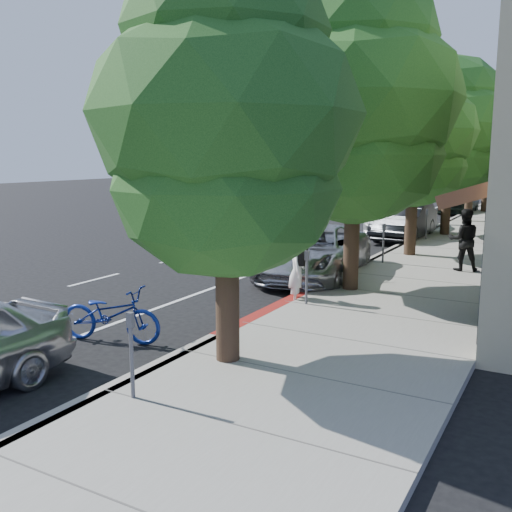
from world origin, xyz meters
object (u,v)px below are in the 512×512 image
Objects in this scene: street_tree_0 at (226,122)px; bicycle at (111,314)px; street_tree_2 at (415,134)px; street_tree_3 at (450,128)px; pedestrian at (464,240)px; street_tree_4 at (473,138)px; street_tree_5 at (489,137)px; silver_suv at (313,252)px; cyclist at (297,272)px; street_tree_1 at (355,104)px; white_pickup at (400,215)px; dark_suv_far at (459,202)px; dark_sedan at (404,221)px.

bicycle is at bearing 178.88° from street_tree_0.
street_tree_3 is (0.00, 6.00, 0.43)m from street_tree_2.
street_tree_0 reaches higher than pedestrian.
pedestrian is at bearing -81.42° from street_tree_4.
street_tree_5 is 1.42× the size of silver_suv.
street_tree_2 is 18.00m from street_tree_5.
street_tree_4 reaches higher than bicycle.
bicycle is at bearing -104.80° from silver_suv.
street_tree_4 is at bearing 90.00° from street_tree_3.
street_tree_0 is at bearing 161.46° from cyclist.
bicycle is (-2.70, 0.05, -3.56)m from street_tree_0.
street_tree_3 is 3.75× the size of bicycle.
street_tree_1 is 5.83m from pedestrian.
cyclist is at bearing 100.18° from street_tree_0.
street_tree_2 reaches higher than cyclist.
street_tree_1 is at bearing -48.44° from silver_suv.
white_pickup is at bearing -22.80° from cyclist.
dark_suv_far reaches higher than bicycle.
bicycle is at bearing 44.67° from pedestrian.
white_pickup is 1.28× the size of dark_suv_far.
street_tree_4 is at bearing -70.88° from dark_suv_far.
street_tree_3 reaches higher than pedestrian.
cyclist is 3.25m from silver_suv.
cyclist is 6.27m from pedestrian.
street_tree_5 reaches higher than street_tree_0.
street_tree_0 is 1.23× the size of white_pickup.
dark_sedan is at bearing -18.46° from bicycle.
street_tree_5 is at bearing 90.00° from street_tree_2.
street_tree_2 is 0.95× the size of street_tree_4.
pedestrian is (2.12, -2.06, -3.22)m from street_tree_2.
white_pickup is at bearing -101.88° from street_tree_5.
white_pickup is at bearing 110.09° from dark_sedan.
street_tree_2 is at bearing -90.00° from street_tree_5.
dark_sedan is (0.32, 9.00, 0.04)m from silver_suv.
street_tree_2 is 12.00m from street_tree_4.
silver_suv is 1.28× the size of dark_suv_far.
street_tree_3 is 14.19m from cyclist.
street_tree_5 is at bearing -103.30° from pedestrian.
cyclist is 0.33× the size of dark_sedan.
pedestrian reaches higher than silver_suv.
cyclist is 0.29× the size of silver_suv.
street_tree_1 is at bearing -90.00° from street_tree_3.
dark_suv_far is at bearing 104.86° from street_tree_4.
street_tree_4 is at bearing -100.75° from pedestrian.
street_tree_5 is 25.91m from cyclist.
white_pickup is 2.94× the size of pedestrian.
white_pickup is at bearing -83.37° from pedestrian.
street_tree_4 is 19.97m from cyclist.
street_tree_0 is at bearing -84.85° from white_pickup.
street_tree_4 reaches higher than dark_sedan.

